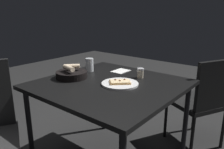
{
  "coord_description": "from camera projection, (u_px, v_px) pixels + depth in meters",
  "views": [
    {
      "loc": [
        1.25,
        1.04,
        1.29
      ],
      "look_at": [
        -0.09,
        -0.05,
        0.79
      ],
      "focal_mm": 35.83,
      "sensor_mm": 36.0,
      "label": 1
    }
  ],
  "objects": [
    {
      "name": "chair_far",
      "position": [
        203.0,
        98.0,
        2.06
      ],
      "size": [
        0.59,
        0.59,
        0.89
      ],
      "color": "black",
      "rests_on": "ground"
    },
    {
      "name": "pizza_plate",
      "position": [
        120.0,
        83.0,
        1.67
      ],
      "size": [
        0.28,
        0.28,
        0.04
      ],
      "color": "white",
      "rests_on": "dining_table"
    },
    {
      "name": "pepper_shaker",
      "position": [
        140.0,
        74.0,
        1.83
      ],
      "size": [
        0.05,
        0.05,
        0.08
      ],
      "color": "#BFB299",
      "rests_on": "dining_table"
    },
    {
      "name": "dining_table",
      "position": [
        110.0,
        91.0,
        1.73
      ],
      "size": [
        1.01,
        1.03,
        0.75
      ],
      "color": "black",
      "rests_on": "ground"
    },
    {
      "name": "bread_basket",
      "position": [
        71.0,
        74.0,
        1.82
      ],
      "size": [
        0.25,
        0.25,
        0.11
      ],
      "color": "black",
      "rests_on": "dining_table"
    },
    {
      "name": "beer_glass",
      "position": [
        90.0,
        66.0,
        2.02
      ],
      "size": [
        0.07,
        0.07,
        0.12
      ],
      "color": "silver",
      "rests_on": "dining_table"
    },
    {
      "name": "napkin",
      "position": [
        121.0,
        71.0,
        2.03
      ],
      "size": [
        0.16,
        0.12,
        0.0
      ],
      "color": "white",
      "rests_on": "dining_table"
    }
  ]
}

